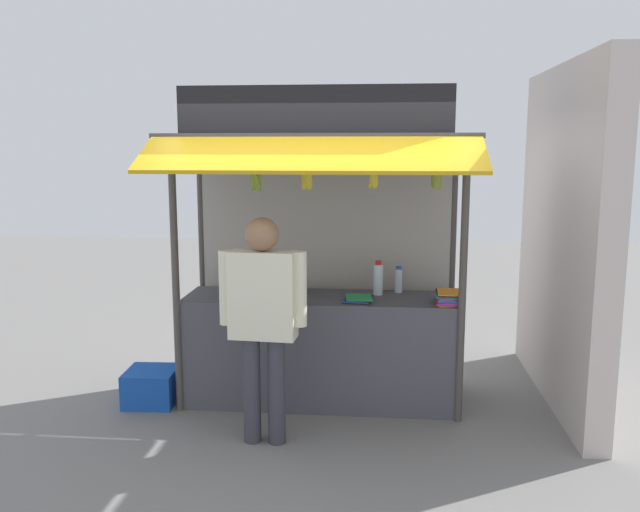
% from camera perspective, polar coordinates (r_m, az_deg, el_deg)
% --- Properties ---
extents(ground_plane, '(20.00, 20.00, 0.00)m').
position_cam_1_polar(ground_plane, '(5.84, -0.00, -12.45)').
color(ground_plane, slate).
extents(stall_counter, '(2.30, 0.64, 0.93)m').
position_cam_1_polar(stall_counter, '(5.68, -0.00, -8.11)').
color(stall_counter, '#4C4C56').
rests_on(stall_counter, ground).
extents(stall_structure, '(2.50, 1.54, 2.63)m').
position_cam_1_polar(stall_structure, '(5.58, 0.12, 3.45)').
color(stall_structure, '#4C4742').
rests_on(stall_structure, ground).
extents(water_bottle_rear_center, '(0.07, 0.07, 0.23)m').
position_cam_1_polar(water_bottle_rear_center, '(5.67, -2.29, -2.19)').
color(water_bottle_rear_center, silver).
rests_on(water_bottle_rear_center, stall_counter).
extents(water_bottle_front_right, '(0.07, 0.07, 0.26)m').
position_cam_1_polar(water_bottle_front_right, '(5.88, -7.15, -1.70)').
color(water_bottle_front_right, silver).
rests_on(water_bottle_front_right, stall_counter).
extents(water_bottle_back_right, '(0.08, 0.08, 0.30)m').
position_cam_1_polar(water_bottle_back_right, '(5.63, 5.08, -1.98)').
color(water_bottle_back_right, silver).
rests_on(water_bottle_back_right, stall_counter).
extents(water_bottle_right, '(0.07, 0.07, 0.23)m').
position_cam_1_polar(water_bottle_right, '(5.75, 6.85, -2.09)').
color(water_bottle_right, silver).
rests_on(water_bottle_right, stall_counter).
extents(magazine_stack_center, '(0.25, 0.28, 0.03)m').
position_cam_1_polar(magazine_stack_center, '(5.42, 3.32, -3.74)').
color(magazine_stack_center, black).
rests_on(magazine_stack_center, stall_counter).
extents(magazine_stack_mid_right, '(0.22, 0.30, 0.10)m').
position_cam_1_polar(magazine_stack_mid_right, '(5.41, 11.10, -3.56)').
color(magazine_stack_mid_right, yellow).
rests_on(magazine_stack_mid_right, stall_counter).
extents(banana_bunch_inner_right, '(0.09, 0.09, 0.28)m').
position_cam_1_polar(banana_bunch_inner_right, '(4.98, 4.67, 6.66)').
color(banana_bunch_inner_right, '#332D23').
extents(banana_bunch_leftmost, '(0.11, 0.10, 0.29)m').
position_cam_1_polar(banana_bunch_leftmost, '(5.01, -1.16, 6.63)').
color(banana_bunch_leftmost, '#332D23').
extents(banana_bunch_inner_left, '(0.10, 0.11, 0.31)m').
position_cam_1_polar(banana_bunch_inner_left, '(5.07, -5.57, 6.49)').
color(banana_bunch_inner_left, '#332D23').
extents(banana_bunch_rightmost, '(0.11, 0.11, 0.29)m').
position_cam_1_polar(banana_bunch_rightmost, '(5.00, 10.17, 6.65)').
color(banana_bunch_rightmost, '#332D23').
extents(vendor_person, '(0.64, 0.24, 1.69)m').
position_cam_1_polar(vendor_person, '(4.77, -4.98, -4.68)').
color(vendor_person, '#383842').
rests_on(vendor_person, ground).
extents(plastic_crate, '(0.44, 0.44, 0.29)m').
position_cam_1_polar(plastic_crate, '(5.92, -14.44, -10.94)').
color(plastic_crate, '#194CB2').
rests_on(plastic_crate, ground).
extents(neighbour_wall, '(0.20, 2.40, 2.86)m').
position_cam_1_polar(neighbour_wall, '(5.95, 20.43, 1.61)').
color(neighbour_wall, beige).
rests_on(neighbour_wall, ground).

